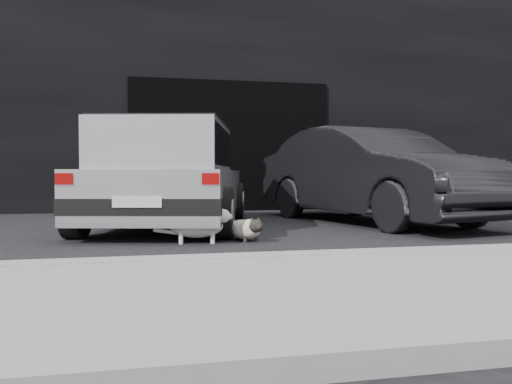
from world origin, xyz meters
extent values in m
plane|color=black|center=(0.00, 0.00, 0.00)|extent=(80.00, 80.00, 0.00)
cube|color=black|center=(1.00, 6.00, 2.50)|extent=(34.00, 4.00, 5.00)
cube|color=black|center=(1.00, 3.99, 1.30)|extent=(4.00, 0.10, 2.60)
cube|color=gray|center=(1.00, -2.60, 0.06)|extent=(18.00, 0.25, 0.12)
cube|color=gray|center=(1.00, -3.80, 0.06)|extent=(18.00, 2.20, 0.11)
cube|color=silver|center=(-0.40, 0.93, 0.49)|extent=(2.62, 4.18, 0.62)
cube|color=silver|center=(-0.45, 0.74, 1.10)|extent=(2.10, 2.88, 0.62)
cube|color=black|center=(-0.45, 0.74, 1.10)|extent=(2.09, 2.79, 0.50)
cube|color=black|center=(-0.85, -0.88, 0.40)|extent=(1.74, 0.58, 0.18)
cube|color=black|center=(0.05, 2.75, 0.40)|extent=(1.74, 0.58, 0.18)
cube|color=silver|center=(-0.87, -0.97, 0.46)|extent=(0.51, 0.14, 0.12)
cube|color=#8C0707|center=(-1.62, -0.78, 0.70)|extent=(0.18, 0.07, 0.12)
cube|color=#8C0707|center=(-0.13, -1.15, 0.70)|extent=(0.18, 0.07, 0.12)
cube|color=black|center=(-0.45, 0.74, 1.43)|extent=(2.04, 2.63, 0.03)
cylinder|color=black|center=(-1.56, -0.22, 0.30)|extent=(0.36, 0.63, 0.60)
cylinder|color=slate|center=(-1.68, -0.19, 0.30)|extent=(0.10, 0.32, 0.33)
cylinder|color=black|center=(0.08, -0.62, 0.30)|extent=(0.36, 0.63, 0.60)
cylinder|color=slate|center=(0.20, -0.65, 0.30)|extent=(0.10, 0.32, 0.33)
cylinder|color=black|center=(-0.90, 2.44, 0.30)|extent=(0.36, 0.63, 0.60)
cylinder|color=slate|center=(-1.01, 2.47, 0.30)|extent=(0.10, 0.32, 0.33)
cylinder|color=black|center=(0.74, 2.03, 0.30)|extent=(0.36, 0.63, 0.60)
cylinder|color=slate|center=(0.86, 2.00, 0.30)|extent=(0.10, 0.32, 0.33)
imported|color=black|center=(2.64, 0.90, 0.73)|extent=(2.51, 4.65, 1.45)
ellipsoid|color=beige|center=(0.30, -0.76, 0.12)|extent=(0.42, 0.62, 0.22)
ellipsoid|color=beige|center=(0.34, -0.90, 0.15)|extent=(0.30, 0.30, 0.20)
ellipsoid|color=black|center=(0.38, -1.04, 0.18)|extent=(0.19, 0.18, 0.14)
sphere|color=black|center=(0.40, -1.10, 0.18)|extent=(0.06, 0.06, 0.06)
cone|color=black|center=(0.41, -1.01, 0.25)|extent=(0.07, 0.08, 0.07)
cone|color=black|center=(0.34, -1.03, 0.25)|extent=(0.07, 0.08, 0.07)
cylinder|color=black|center=(0.41, -0.90, 0.04)|extent=(0.05, 0.05, 0.07)
cylinder|color=black|center=(0.28, -0.94, 0.04)|extent=(0.05, 0.05, 0.07)
cylinder|color=black|center=(0.32, -0.58, 0.04)|extent=(0.05, 0.05, 0.07)
cylinder|color=black|center=(0.19, -0.62, 0.04)|extent=(0.05, 0.05, 0.07)
cylinder|color=black|center=(0.22, -0.47, 0.08)|extent=(0.21, 0.27, 0.09)
ellipsoid|color=silver|center=(-0.24, -0.89, 0.18)|extent=(0.60, 0.34, 0.25)
ellipsoid|color=silver|center=(-0.10, -0.91, 0.21)|extent=(0.27, 0.27, 0.21)
ellipsoid|color=white|center=(0.04, -0.92, 0.29)|extent=(0.16, 0.17, 0.14)
sphere|color=white|center=(0.11, -0.93, 0.28)|extent=(0.06, 0.06, 0.06)
cone|color=white|center=(0.03, -0.88, 0.36)|extent=(0.07, 0.06, 0.08)
cone|color=white|center=(0.02, -0.96, 0.36)|extent=(0.07, 0.06, 0.08)
cylinder|color=white|center=(-0.07, -0.84, 0.07)|extent=(0.05, 0.05, 0.14)
cylinder|color=white|center=(-0.08, -0.98, 0.07)|extent=(0.05, 0.05, 0.14)
cylinder|color=white|center=(-0.40, -0.80, 0.07)|extent=(0.05, 0.05, 0.14)
cylinder|color=white|center=(-0.42, -0.95, 0.07)|extent=(0.05, 0.05, 0.14)
cylinder|color=white|center=(-0.55, -0.86, 0.13)|extent=(0.31, 0.12, 0.09)
ellipsoid|color=gray|center=(-0.35, -0.91, 0.21)|extent=(0.22, 0.18, 0.10)
camera|label=1|loc=(-0.91, -6.71, 0.76)|focal=38.00mm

